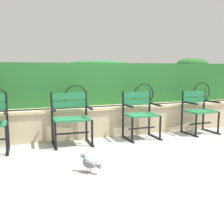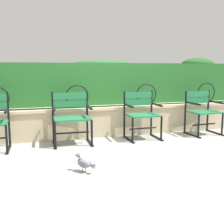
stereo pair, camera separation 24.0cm
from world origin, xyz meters
name	(u,v)px [view 2 (the right image)]	position (x,y,z in m)	size (l,w,h in m)	color
ground_plane	(114,145)	(0.00, 0.00, 0.00)	(60.00, 60.00, 0.00)	#9E9E99
stone_wall	(102,121)	(0.00, 0.75, 0.28)	(7.98, 0.41, 0.56)	#C6B289
iron_arch_fence	(82,98)	(-0.39, 0.67, 0.73)	(7.43, 0.02, 0.42)	black
hedge_row	(95,82)	(0.00, 1.27, 1.00)	(7.82, 0.69, 0.95)	#236028
park_chair_centre_left	(71,116)	(-0.65, 0.34, 0.47)	(0.66, 0.54, 0.88)	#237547
park_chair_centre_right	(141,113)	(0.63, 0.32, 0.46)	(0.59, 0.52, 0.86)	#237547
park_chair_rightmost	(202,111)	(1.91, 0.31, 0.46)	(0.61, 0.55, 0.84)	#237547
pigeon_far_side	(84,163)	(-0.71, -1.07, 0.11)	(0.22, 0.24, 0.22)	gray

